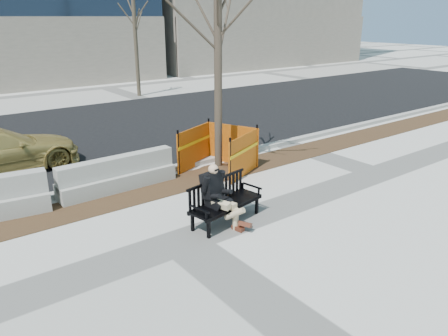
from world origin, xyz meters
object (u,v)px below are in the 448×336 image
(seated_man, at_px, (217,225))
(bench, at_px, (226,222))
(tree_fence, at_px, (219,171))
(jersey_barrier_right, at_px, (119,189))

(seated_man, bearing_deg, bench, -11.54)
(tree_fence, height_order, jersey_barrier_right, tree_fence)
(bench, xyz_separation_m, jersey_barrier_right, (-1.02, 3.01, 0.00))
(seated_man, relative_size, tree_fence, 0.21)
(seated_man, xyz_separation_m, tree_fence, (1.93, 2.58, 0.00))
(tree_fence, xyz_separation_m, jersey_barrier_right, (-2.73, 0.43, 0.00))
(bench, relative_size, tree_fence, 0.28)
(bench, bearing_deg, jersey_barrier_right, 97.95)
(tree_fence, bearing_deg, bench, -123.38)
(bench, relative_size, seated_man, 1.33)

